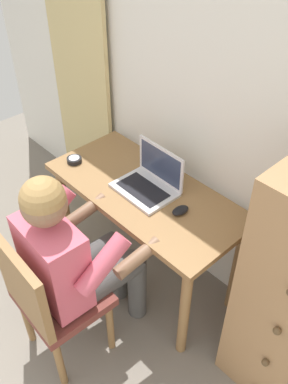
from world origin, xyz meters
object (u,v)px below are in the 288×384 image
(chair, at_px, (49,297))
(computer_mouse, at_px, (180,210))
(desk_clock, at_px, (74,160))
(desk, at_px, (145,205))
(laptop, at_px, (150,181))
(person_seated, at_px, (76,254))

(chair, height_order, computer_mouse, chair)
(chair, bearing_deg, desk_clock, 133.82)
(desk, relative_size, desk_clock, 13.20)
(desk, distance_m, computer_mouse, 0.30)
(desk, xyz_separation_m, desk_clock, (-0.49, -0.13, 0.13))
(laptop, distance_m, desk_clock, 0.52)
(desk, height_order, chair, chair)
(computer_mouse, bearing_deg, person_seated, -102.66)
(laptop, bearing_deg, computer_mouse, -5.32)
(desk, height_order, laptop, laptop)
(desk, distance_m, chair, 0.74)
(chair, height_order, laptop, laptop)
(desk, xyz_separation_m, computer_mouse, (0.27, 0.01, 0.13))
(person_seated, xyz_separation_m, laptop, (-0.08, 0.57, 0.11))
(laptop, bearing_deg, desk, -106.71)
(chair, relative_size, laptop, 2.54)
(computer_mouse, height_order, desk_clock, computer_mouse)
(laptop, height_order, desk_clock, laptop)
(laptop, xyz_separation_m, computer_mouse, (0.26, -0.02, -0.04))
(person_seated, distance_m, computer_mouse, 0.58)
(desk, height_order, computer_mouse, computer_mouse)
(desk, height_order, desk_clock, desk_clock)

